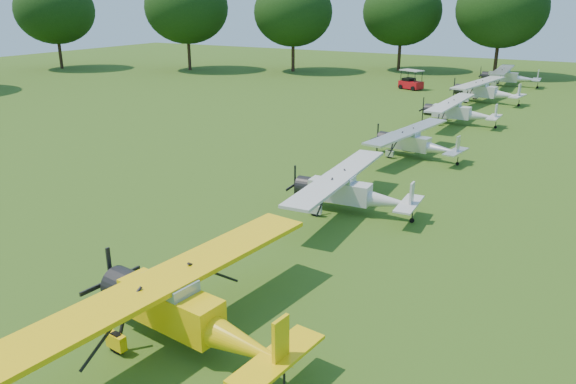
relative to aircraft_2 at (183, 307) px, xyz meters
The scene contains 9 objects.
ground 9.08m from the aircraft_2, 99.66° to the left, with size 160.00×160.00×0.00m, color #274B12.
tree_belt 11.45m from the aircraft_2, 77.12° to the left, with size 137.36×130.27×14.52m.
aircraft_2 is the anchor object (origin of this frame).
aircraft_3 12.03m from the aircraft_2, 91.44° to the left, with size 6.01×9.57×1.88m.
aircraft_4 22.72m from the aircraft_2, 91.48° to the left, with size 5.75×9.11×1.79m.
aircraft_5 33.87m from the aircraft_2, 91.17° to the left, with size 6.01×9.55×1.89m.
aircraft_6 45.00m from the aircraft_2, 91.08° to the left, with size 6.66×10.55×2.07m.
aircraft_7 57.17m from the aircraft_2, 90.74° to the left, with size 6.50×10.34×2.04m.
golf_cart 50.55m from the aircraft_2, 100.84° to the left, with size 2.76×2.20×2.07m.
Camera 1 is at (10.69, -19.22, 9.30)m, focal length 35.00 mm.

